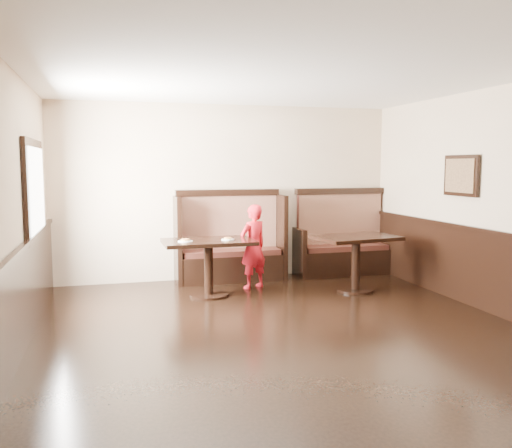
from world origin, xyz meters
name	(u,v)px	position (x,y,z in m)	size (l,w,h in m)	color
ground	(300,345)	(0.00, 0.00, 0.00)	(7.00, 7.00, 0.00)	black
room_shell	(264,277)	(-0.30, 0.28, 0.67)	(7.00, 7.00, 7.00)	beige
booth_main	(230,247)	(0.00, 3.30, 0.53)	(1.75, 0.72, 1.45)	black
booth_neighbor	(342,246)	(1.95, 3.29, 0.48)	(1.65, 0.72, 1.45)	black
table_main	(209,253)	(-0.52, 2.31, 0.61)	(1.27, 0.80, 0.80)	black
table_neighbor	(356,250)	(1.61, 2.06, 0.61)	(1.27, 0.93, 0.81)	black
child	(253,246)	(0.21, 2.64, 0.63)	(0.46, 0.30, 1.26)	red
pizza_plate_left	(185,241)	(-0.86, 2.24, 0.81)	(0.20, 0.20, 0.04)	white
pizza_plate_right	(228,239)	(-0.26, 2.27, 0.81)	(0.18, 0.18, 0.03)	white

